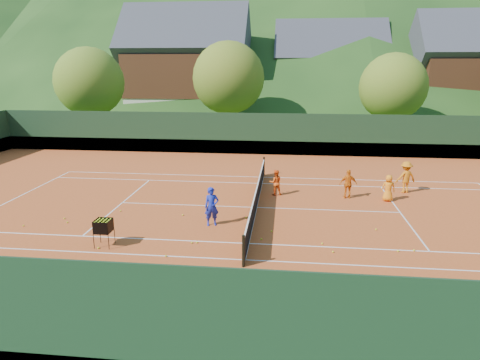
# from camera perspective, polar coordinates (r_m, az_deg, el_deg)

# --- Properties ---
(ground) EXTENTS (400.00, 400.00, 0.00)m
(ground) POSITION_cam_1_polar(r_m,az_deg,el_deg) (19.71, 2.22, -3.73)
(ground) COLOR #294B17
(ground) RESTS_ON ground
(clay_court) EXTENTS (40.00, 24.00, 0.02)m
(clay_court) POSITION_cam_1_polar(r_m,az_deg,el_deg) (19.70, 2.22, -3.70)
(clay_court) COLOR #B3491D
(clay_court) RESTS_ON ground
(coach) EXTENTS (0.67, 0.55, 1.60)m
(coach) POSITION_cam_1_polar(r_m,az_deg,el_deg) (17.36, -3.79, -3.55)
(coach) COLOR #1A27A9
(coach) RESTS_ON clay_court
(student_a) EXTENTS (0.71, 0.61, 1.29)m
(student_a) POSITION_cam_1_polar(r_m,az_deg,el_deg) (21.46, 4.77, -0.33)
(student_a) COLOR #F65A15
(student_a) RESTS_ON clay_court
(student_b) EXTENTS (0.86, 0.39, 1.43)m
(student_b) POSITION_cam_1_polar(r_m,az_deg,el_deg) (21.51, 14.23, -0.52)
(student_b) COLOR orange
(student_b) RESTS_ON clay_court
(student_c) EXTENTS (0.66, 0.45, 1.29)m
(student_c) POSITION_cam_1_polar(r_m,az_deg,el_deg) (21.61, 19.17, -1.02)
(student_c) COLOR orange
(student_c) RESTS_ON clay_court
(student_d) EXTENTS (1.18, 0.88, 1.63)m
(student_d) POSITION_cam_1_polar(r_m,az_deg,el_deg) (23.31, 21.22, 0.36)
(student_d) COLOR orange
(student_d) RESTS_ON clay_court
(tennis_ball_0) EXTENTS (0.07, 0.07, 0.07)m
(tennis_ball_0) POSITION_cam_1_polar(r_m,az_deg,el_deg) (12.84, -16.38, -15.04)
(tennis_ball_0) COLOR yellow
(tennis_ball_0) RESTS_ON clay_court
(tennis_ball_1) EXTENTS (0.07, 0.07, 0.07)m
(tennis_ball_1) POSITION_cam_1_polar(r_m,az_deg,el_deg) (17.89, 17.68, -6.29)
(tennis_ball_1) COLOR yellow
(tennis_ball_1) RESTS_ON clay_court
(tennis_ball_2) EXTENTS (0.07, 0.07, 0.07)m
(tennis_ball_2) POSITION_cam_1_polar(r_m,az_deg,el_deg) (18.98, -17.77, -5.06)
(tennis_ball_2) COLOR yellow
(tennis_ball_2) RESTS_ON clay_court
(tennis_ball_3) EXTENTS (0.07, 0.07, 0.07)m
(tennis_ball_3) POSITION_cam_1_polar(r_m,az_deg,el_deg) (19.18, -22.03, -5.25)
(tennis_ball_3) COLOR yellow
(tennis_ball_3) RESTS_ON clay_court
(tennis_ball_4) EXTENTS (0.07, 0.07, 0.07)m
(tennis_ball_4) POSITION_cam_1_polar(r_m,az_deg,el_deg) (19.88, -15.64, -3.97)
(tennis_ball_4) COLOR yellow
(tennis_ball_4) RESTS_ON clay_court
(tennis_ball_5) EXTENTS (0.07, 0.07, 0.07)m
(tennis_ball_5) POSITION_cam_1_polar(r_m,az_deg,el_deg) (19.70, -22.38, -4.75)
(tennis_ball_5) COLOR yellow
(tennis_ball_5) RESTS_ON clay_court
(tennis_ball_6) EXTENTS (0.07, 0.07, 0.07)m
(tennis_ball_6) POSITION_cam_1_polar(r_m,az_deg,el_deg) (15.48, 12.29, -9.33)
(tennis_ball_6) COLOR yellow
(tennis_ball_6) RESTS_ON clay_court
(tennis_ball_7) EXTENTS (0.07, 0.07, 0.07)m
(tennis_ball_7) POSITION_cam_1_polar(r_m,az_deg,el_deg) (13.41, -23.99, -14.44)
(tennis_ball_7) COLOR yellow
(tennis_ball_7) RESTS_ON clay_court
(tennis_ball_8) EXTENTS (0.07, 0.07, 0.07)m
(tennis_ball_8) POSITION_cam_1_polar(r_m,az_deg,el_deg) (16.43, 22.20, -8.67)
(tennis_ball_8) COLOR yellow
(tennis_ball_8) RESTS_ON clay_court
(tennis_ball_9) EXTENTS (0.07, 0.07, 0.07)m
(tennis_ball_9) POSITION_cam_1_polar(r_m,az_deg,el_deg) (18.79, -7.64, -4.65)
(tennis_ball_9) COLOR yellow
(tennis_ball_9) RESTS_ON clay_court
(tennis_ball_10) EXTENTS (0.07, 0.07, 0.07)m
(tennis_ball_10) POSITION_cam_1_polar(r_m,az_deg,el_deg) (18.35, 0.82, -5.00)
(tennis_ball_10) COLOR yellow
(tennis_ball_10) RESTS_ON clay_court
(tennis_ball_12) EXTENTS (0.07, 0.07, 0.07)m
(tennis_ball_12) POSITION_cam_1_polar(r_m,az_deg,el_deg) (15.04, -9.85, -9.96)
(tennis_ball_12) COLOR yellow
(tennis_ball_12) RESTS_ON clay_court
(tennis_ball_13) EXTENTS (0.07, 0.07, 0.07)m
(tennis_ball_13) POSITION_cam_1_polar(r_m,az_deg,el_deg) (15.96, -6.45, -8.30)
(tennis_ball_13) COLOR yellow
(tennis_ball_13) RESTS_ON clay_court
(tennis_ball_14) EXTENTS (0.07, 0.07, 0.07)m
(tennis_ball_14) POSITION_cam_1_polar(r_m,az_deg,el_deg) (12.83, -4.23, -14.44)
(tennis_ball_14) COLOR yellow
(tennis_ball_14) RESTS_ON clay_court
(tennis_ball_15) EXTENTS (0.07, 0.07, 0.07)m
(tennis_ball_15) POSITION_cam_1_polar(r_m,az_deg,el_deg) (19.54, -26.91, -5.44)
(tennis_ball_15) COLOR yellow
(tennis_ball_15) RESTS_ON clay_court
(tennis_ball_16) EXTENTS (0.07, 0.07, 0.07)m
(tennis_ball_16) POSITION_cam_1_polar(r_m,az_deg,el_deg) (13.66, 17.80, -13.23)
(tennis_ball_16) COLOR yellow
(tennis_ball_16) RESTS_ON clay_court
(tennis_ball_17) EXTENTS (0.07, 0.07, 0.07)m
(tennis_ball_17) POSITION_cam_1_polar(r_m,az_deg,el_deg) (16.93, 4.23, -6.82)
(tennis_ball_17) COLOR yellow
(tennis_ball_17) RESTS_ON clay_court
(tennis_ball_18) EXTENTS (0.07, 0.07, 0.07)m
(tennis_ball_18) POSITION_cam_1_polar(r_m,az_deg,el_deg) (14.41, -29.38, -13.01)
(tennis_ball_18) COLOR yellow
(tennis_ball_18) RESTS_ON clay_court
(tennis_ball_19) EXTENTS (0.07, 0.07, 0.07)m
(tennis_ball_19) POSITION_cam_1_polar(r_m,az_deg,el_deg) (16.18, 20.33, -8.86)
(tennis_ball_19) COLOR yellow
(tennis_ball_19) RESTS_ON clay_court
(tennis_ball_20) EXTENTS (0.07, 0.07, 0.07)m
(tennis_ball_20) POSITION_cam_1_polar(r_m,az_deg,el_deg) (16.17, 2.88, -7.88)
(tennis_ball_20) COLOR yellow
(tennis_ball_20) RESTS_ON clay_court
(tennis_ball_21) EXTENTS (0.07, 0.07, 0.07)m
(tennis_ball_21) POSITION_cam_1_polar(r_m,az_deg,el_deg) (16.24, -18.37, -8.59)
(tennis_ball_21) COLOR yellow
(tennis_ball_21) RESTS_ON clay_court
(tennis_ball_22) EXTENTS (0.07, 0.07, 0.07)m
(tennis_ball_22) POSITION_cam_1_polar(r_m,az_deg,el_deg) (16.07, 10.90, -8.31)
(tennis_ball_22) COLOR yellow
(tennis_ball_22) RESTS_ON clay_court
(tennis_ball_24) EXTENTS (0.07, 0.07, 0.07)m
(tennis_ball_24) POSITION_cam_1_polar(r_m,az_deg,el_deg) (15.96, -5.76, -8.27)
(tennis_ball_24) COLOR yellow
(tennis_ball_24) RESTS_ON clay_court
(court_lines) EXTENTS (23.83, 11.03, 0.00)m
(court_lines) POSITION_cam_1_polar(r_m,az_deg,el_deg) (19.70, 2.22, -3.67)
(court_lines) COLOR white
(court_lines) RESTS_ON clay_court
(tennis_net) EXTENTS (0.10, 12.07, 1.10)m
(tennis_net) POSITION_cam_1_polar(r_m,az_deg,el_deg) (19.54, 2.24, -2.29)
(tennis_net) COLOR black
(tennis_net) RESTS_ON clay_court
(perimeter_fence) EXTENTS (40.40, 24.24, 3.00)m
(perimeter_fence) POSITION_cam_1_polar(r_m,az_deg,el_deg) (19.33, 2.26, -0.18)
(perimeter_fence) COLOR black
(perimeter_fence) RESTS_ON clay_court
(ball_hopper) EXTENTS (0.57, 0.57, 1.00)m
(ball_hopper) POSITION_cam_1_polar(r_m,az_deg,el_deg) (16.16, -17.76, -5.93)
(ball_hopper) COLOR black
(ball_hopper) RESTS_ON clay_court
(chalet_left) EXTENTS (13.80, 9.93, 12.92)m
(chalet_left) POSITION_cam_1_polar(r_m,az_deg,el_deg) (49.89, -7.02, 14.24)
(chalet_left) COLOR beige
(chalet_left) RESTS_ON ground
(chalet_mid) EXTENTS (12.65, 8.82, 11.45)m
(chalet_mid) POSITION_cam_1_polar(r_m,az_deg,el_deg) (52.83, 11.70, 13.38)
(chalet_mid) COLOR beige
(chalet_mid) RESTS_ON ground
(chalet_right) EXTENTS (11.50, 8.82, 11.91)m
(chalet_right) POSITION_cam_1_polar(r_m,az_deg,el_deg) (52.09, 28.01, 12.23)
(chalet_right) COLOR beige
(chalet_right) RESTS_ON ground
(tree_a) EXTENTS (6.00, 6.00, 7.88)m
(tree_a) POSITION_cam_1_polar(r_m,az_deg,el_deg) (40.50, -19.46, 12.21)
(tree_a) COLOR #3E2618
(tree_a) RESTS_ON ground
(tree_b) EXTENTS (6.40, 6.40, 8.40)m
(tree_b) POSITION_cam_1_polar(r_m,az_deg,el_deg) (38.97, -1.57, 13.44)
(tree_b) COLOR #3D2718
(tree_b) RESTS_ON ground
(tree_c) EXTENTS (5.60, 5.60, 7.35)m
(tree_c) POSITION_cam_1_polar(r_m,az_deg,el_deg) (38.64, 19.72, 11.60)
(tree_c) COLOR #3D2618
(tree_c) RESTS_ON ground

